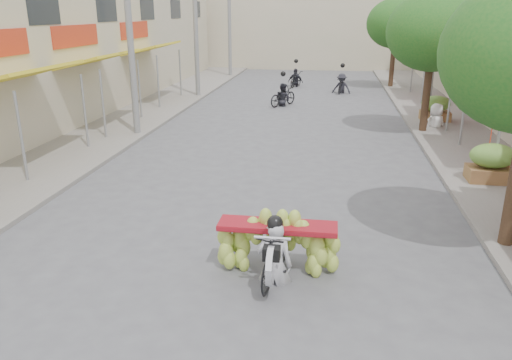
% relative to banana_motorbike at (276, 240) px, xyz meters
% --- Properties ---
extents(ground, '(120.00, 120.00, 0.00)m').
position_rel_banana_motorbike_xyz_m(ground, '(-0.99, -2.22, -0.70)').
color(ground, '#545459').
rests_on(ground, ground).
extents(sidewalk_left, '(4.00, 60.00, 0.12)m').
position_rel_banana_motorbike_xyz_m(sidewalk_left, '(-7.99, 12.78, -0.64)').
color(sidewalk_left, slate).
rests_on(sidewalk_left, ground).
extents(sidewalk_right, '(4.00, 60.00, 0.12)m').
position_rel_banana_motorbike_xyz_m(sidewalk_right, '(6.01, 12.78, -0.64)').
color(sidewalk_right, slate).
rests_on(sidewalk_right, ground).
extents(far_building, '(20.00, 6.00, 7.00)m').
position_rel_banana_motorbike_xyz_m(far_building, '(-0.99, 35.78, 2.80)').
color(far_building, '#B7AC91').
rests_on(far_building, ground).
extents(utility_pole_mid, '(0.60, 0.24, 8.00)m').
position_rel_banana_motorbike_xyz_m(utility_pole_mid, '(-6.39, 9.78, 3.32)').
color(utility_pole_mid, slate).
rests_on(utility_pole_mid, ground).
extents(utility_pole_far, '(0.60, 0.24, 8.00)m').
position_rel_banana_motorbike_xyz_m(utility_pole_far, '(-6.39, 18.78, 3.32)').
color(utility_pole_far, slate).
rests_on(utility_pole_far, ground).
extents(utility_pole_back, '(0.60, 0.24, 8.00)m').
position_rel_banana_motorbike_xyz_m(utility_pole_back, '(-6.39, 27.78, 3.32)').
color(utility_pole_back, slate).
rests_on(utility_pole_back, ground).
extents(street_tree_mid, '(3.40, 3.40, 5.25)m').
position_rel_banana_motorbike_xyz_m(street_tree_mid, '(4.41, 11.78, 3.08)').
color(street_tree_mid, '#3A2719').
rests_on(street_tree_mid, ground).
extents(street_tree_far, '(3.40, 3.40, 5.25)m').
position_rel_banana_motorbike_xyz_m(street_tree_far, '(4.41, 23.78, 3.08)').
color(street_tree_far, '#3A2719').
rests_on(street_tree_far, ground).
extents(produce_crate_mid, '(1.20, 0.88, 1.16)m').
position_rel_banana_motorbike_xyz_m(produce_crate_mid, '(5.21, 5.78, 0.01)').
color(produce_crate_mid, brown).
rests_on(produce_crate_mid, ground).
extents(produce_crate_far, '(1.20, 0.88, 1.16)m').
position_rel_banana_motorbike_xyz_m(produce_crate_far, '(5.21, 13.78, 0.01)').
color(produce_crate_far, brown).
rests_on(produce_crate_far, ground).
extents(banana_motorbike, '(2.20, 1.86, 2.11)m').
position_rel_banana_motorbike_xyz_m(banana_motorbike, '(0.00, 0.00, 0.00)').
color(banana_motorbike, black).
rests_on(banana_motorbike, ground).
extents(market_umbrella, '(1.94, 1.94, 1.62)m').
position_rel_banana_motorbike_xyz_m(market_umbrella, '(5.13, 5.87, 1.71)').
color(market_umbrella, '#A73016').
rests_on(market_umbrella, ground).
extents(pedestrian, '(1.05, 0.89, 1.83)m').
position_rel_banana_motorbike_xyz_m(pedestrian, '(5.03, 12.60, 0.33)').
color(pedestrian, white).
rests_on(pedestrian, ground).
extents(bg_motorbike_a, '(1.50, 1.88, 1.95)m').
position_rel_banana_motorbike_xyz_m(bg_motorbike_a, '(-1.53, 16.83, 0.02)').
color(bg_motorbike_a, black).
rests_on(bg_motorbike_a, ground).
extents(bg_motorbike_b, '(1.16, 1.57, 1.95)m').
position_rel_banana_motorbike_xyz_m(bg_motorbike_b, '(1.41, 21.26, 0.18)').
color(bg_motorbike_b, black).
rests_on(bg_motorbike_b, ground).
extents(bg_motorbike_c, '(1.08, 1.76, 1.95)m').
position_rel_banana_motorbike_xyz_m(bg_motorbike_c, '(-1.38, 23.46, 0.08)').
color(bg_motorbike_c, black).
rests_on(bg_motorbike_c, ground).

